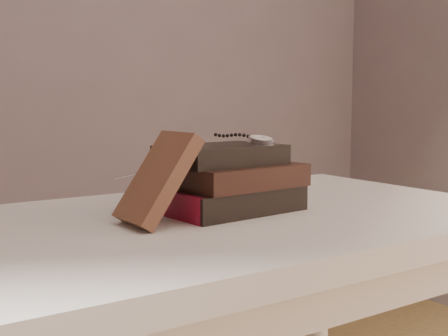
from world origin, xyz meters
TOP-DOWN VIEW (x-y plane):
  - table at (0.00, 0.35)m, footprint 1.00×0.60m
  - book_stack at (0.02, 0.37)m, footprint 0.24×0.18m
  - journal at (-0.14, 0.33)m, footprint 0.11×0.10m
  - pocket_watch at (0.08, 0.36)m, footprint 0.05×0.15m
  - eyeglasses at (-0.07, 0.44)m, footprint 0.10×0.12m

SIDE VIEW (x-z plane):
  - table at x=0.00m, z-range 0.28..1.03m
  - book_stack at x=0.02m, z-range 0.75..0.86m
  - eyeglasses at x=-0.07m, z-range 0.79..0.84m
  - journal at x=-0.14m, z-range 0.75..0.89m
  - pocket_watch at x=0.08m, z-range 0.86..0.88m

